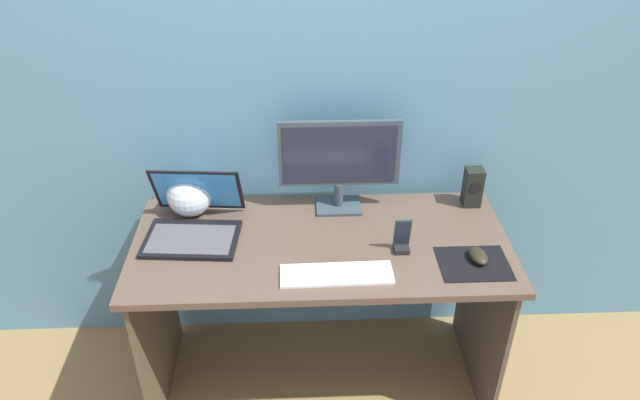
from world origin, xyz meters
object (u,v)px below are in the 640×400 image
object	(u,v)px
mouse	(478,256)
phone_in_dock	(402,239)
keyboard_external	(337,274)
fishbowl	(190,194)
laptop	(194,222)
speaker_right	(473,187)
monitor	(339,161)

from	to	relation	value
mouse	phone_in_dock	world-z (taller)	phone_in_dock
keyboard_external	mouse	distance (m)	0.51
fishbowl	phone_in_dock	size ratio (longest dim) A/B	1.30
keyboard_external	mouse	world-z (taller)	mouse
phone_in_dock	fishbowl	bearing A→B (deg)	160.80
keyboard_external	mouse	bearing A→B (deg)	5.89
laptop	speaker_right	bearing A→B (deg)	7.86
monitor	laptop	xyz separation A→B (m)	(-0.56, -0.15, -0.17)
fishbowl	mouse	xyz separation A→B (m)	(1.06, -0.35, -0.06)
monitor	fishbowl	xyz separation A→B (m)	(-0.59, -0.01, -0.13)
speaker_right	keyboard_external	xyz separation A→B (m)	(-0.57, -0.43, -0.08)
keyboard_external	fishbowl	bearing A→B (deg)	142.29
monitor	phone_in_dock	world-z (taller)	monitor
speaker_right	keyboard_external	world-z (taller)	speaker_right
mouse	phone_in_dock	size ratio (longest dim) A/B	0.72
monitor	laptop	size ratio (longest dim) A/B	1.27
monitor	mouse	size ratio (longest dim) A/B	4.72
mouse	laptop	bearing A→B (deg)	161.70
speaker_right	keyboard_external	size ratio (longest dim) A/B	0.42
laptop	phone_in_dock	distance (m)	0.78
laptop	fishbowl	xyz separation A→B (m)	(-0.03, 0.14, 0.04)
laptop	phone_in_dock	size ratio (longest dim) A/B	2.66
laptop	fishbowl	bearing A→B (deg)	102.21
fishbowl	phone_in_dock	bearing A→B (deg)	-19.20
laptop	phone_in_dock	bearing A→B (deg)	-10.31
keyboard_external	phone_in_dock	world-z (taller)	phone_in_dock
speaker_right	phone_in_dock	distance (m)	0.44
fishbowl	keyboard_external	bearing A→B (deg)	-36.64
monitor	speaker_right	world-z (taller)	monitor
mouse	phone_in_dock	bearing A→B (deg)	158.09
fishbowl	speaker_right	bearing A→B (deg)	0.68
phone_in_dock	mouse	bearing A→B (deg)	-15.18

